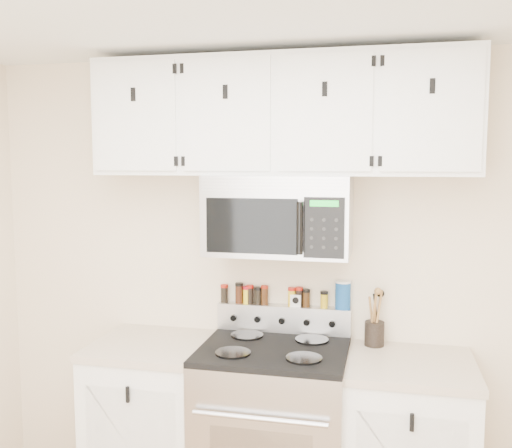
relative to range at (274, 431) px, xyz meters
The scene contains 19 objects.
back_wall 0.83m from the range, 90.00° to the left, with size 3.50×0.01×2.50m, color beige.
range is the anchor object (origin of this frame).
base_cabinet_left 0.69m from the range, behind, with size 0.64×0.62×0.92m.
base_cabinet_right 0.69m from the range, ahead, with size 0.64×0.62×0.92m.
microwave 1.15m from the range, 89.77° to the left, with size 0.76×0.44×0.42m.
upper_cabinets 1.67m from the range, 90.00° to the left, with size 2.00×0.35×0.62m.
utensil_crock 0.76m from the range, 24.53° to the left, with size 0.11×0.11×0.31m.
kitchen_timer 0.71m from the range, 75.56° to the left, with size 0.06×0.05×0.07m, color white.
salt_canister 0.82m from the range, 40.29° to the left, with size 0.09×0.09×0.16m.
spice_jar_0 0.80m from the range, 141.05° to the left, with size 0.04×0.04×0.10m.
spice_jar_1 0.77m from the range, 132.67° to the left, with size 0.05×0.05×0.12m.
spice_jar_2 0.75m from the range, 127.24° to the left, with size 0.05×0.05×0.10m.
spice_jar_3 0.75m from the range, 124.80° to the left, with size 0.04×0.04×0.11m.
spice_jar_4 0.74m from the range, 117.78° to the left, with size 0.04×0.04×0.10m.
spice_jar_5 0.73m from the range, 111.28° to the left, with size 0.04×0.04×0.11m.
spice_jar_6 0.73m from the range, 80.66° to the left, with size 0.04×0.04×0.11m.
spice_jar_7 0.73m from the range, 72.64° to the left, with size 0.04×0.04×0.11m.
spice_jar_8 0.73m from the range, 65.46° to the left, with size 0.04×0.04×0.10m.
spice_jar_9 0.75m from the range, 50.89° to the left, with size 0.04×0.04×0.09m.
Camera 1 is at (0.55, -1.41, 1.91)m, focal length 40.00 mm.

